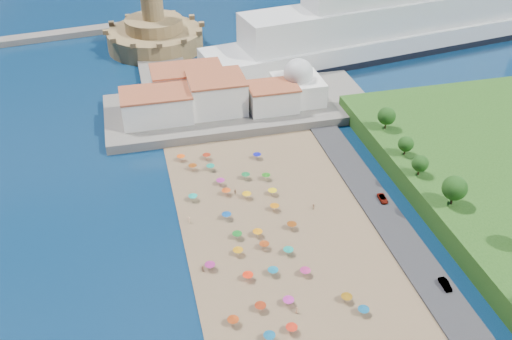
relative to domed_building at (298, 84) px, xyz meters
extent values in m
plane|color=#071938|center=(-30.00, -71.00, -8.97)|extent=(700.00, 700.00, 0.00)
cube|color=#59544C|center=(-20.00, 2.00, -7.47)|extent=(90.00, 36.00, 3.00)
cube|color=#59544C|center=(-42.00, 37.00, -7.77)|extent=(18.00, 70.00, 2.40)
cube|color=silver|center=(-48.00, -2.00, -1.47)|extent=(22.00, 14.00, 9.00)
cube|color=silver|center=(-28.00, 0.00, -0.47)|extent=(18.00, 16.00, 11.00)
cube|color=silver|center=(-10.00, -4.00, -1.97)|extent=(16.00, 12.00, 8.00)
cube|color=silver|center=(-36.00, 12.00, -0.97)|extent=(24.00, 14.00, 10.00)
cube|color=silver|center=(0.00, 0.00, -1.97)|extent=(16.00, 16.00, 8.00)
sphere|color=silver|center=(0.00, 0.00, 4.03)|extent=(10.00, 10.00, 10.00)
cylinder|color=silver|center=(0.00, 0.00, 7.83)|extent=(1.20, 1.20, 1.60)
cylinder|color=#99794C|center=(-42.00, 67.00, -4.97)|extent=(40.00, 40.00, 8.00)
cylinder|color=#99794C|center=(-42.00, 67.00, 1.53)|extent=(24.00, 24.00, 5.00)
cylinder|color=#99794C|center=(-42.00, 67.00, 11.03)|extent=(9.00, 9.00, 14.00)
cube|color=black|center=(50.91, 40.55, -7.70)|extent=(159.68, 48.67, 2.54)
cube|color=silver|center=(50.91, 40.55, -4.27)|extent=(158.63, 48.12, 9.42)
cube|color=silver|center=(50.91, 40.55, 6.72)|extent=(126.97, 38.91, 12.56)
cylinder|color=gray|center=(-36.06, -25.59, -7.72)|extent=(0.07, 0.07, 2.00)
cone|color=maroon|center=(-36.06, -25.59, -6.82)|extent=(2.50, 2.50, 0.60)
cylinder|color=gray|center=(-35.97, -54.96, -7.72)|extent=(0.07, 0.07, 2.00)
cone|color=#0B4798|center=(-35.97, -54.96, -6.82)|extent=(2.50, 2.50, 0.60)
cylinder|color=gray|center=(-40.99, -30.32, -7.72)|extent=(0.07, 0.07, 2.00)
cone|color=#893B0C|center=(-40.99, -30.32, -6.82)|extent=(2.50, 2.50, 0.60)
cylinder|color=gray|center=(-21.63, -40.13, -7.72)|extent=(0.07, 0.07, 2.00)
cone|color=#207615|center=(-21.63, -40.13, -6.82)|extent=(2.50, 2.50, 0.60)
cylinder|color=gray|center=(-35.19, -87.01, -7.72)|extent=(0.07, 0.07, 2.00)
cone|color=#98290D|center=(-35.19, -87.01, -6.82)|extent=(2.50, 2.50, 0.60)
cylinder|color=gray|center=(-43.62, -24.54, -7.72)|extent=(0.07, 0.07, 2.00)
cone|color=#F7500B|center=(-43.62, -24.54, -6.82)|extent=(2.50, 2.50, 0.60)
cylinder|color=gray|center=(-43.16, -45.06, -7.72)|extent=(0.07, 0.07, 2.00)
cone|color=#11A089|center=(-43.16, -45.06, -6.82)|extent=(2.50, 2.50, 0.60)
cylinder|color=gray|center=(-30.49, -94.16, -7.72)|extent=(0.07, 0.07, 2.00)
cone|color=red|center=(-30.49, -94.16, -6.82)|extent=(2.50, 2.50, 0.60)
cylinder|color=gray|center=(-34.97, -63.05, -7.72)|extent=(0.07, 0.07, 2.00)
cone|color=#136F1E|center=(-34.97, -63.05, -6.82)|extent=(2.50, 2.50, 0.60)
cylinder|color=gray|center=(-24.45, -71.59, -7.72)|extent=(0.07, 0.07, 2.00)
cone|color=#0F917B|center=(-24.45, -71.59, -6.82)|extent=(2.50, 2.50, 0.60)
cylinder|color=gray|center=(-29.47, -68.26, -7.72)|extent=(0.07, 0.07, 2.00)
cone|color=#9E370E|center=(-29.47, -68.26, -6.82)|extent=(2.50, 2.50, 0.60)
cylinder|color=gray|center=(-21.47, -28.94, -7.72)|extent=(0.07, 0.07, 2.00)
cone|color=#0C10A0|center=(-21.47, -28.94, -6.82)|extent=(2.50, 2.50, 0.60)
cylinder|color=gray|center=(-34.58, -39.58, -7.72)|extent=(0.07, 0.07, 2.00)
cone|color=#9E217D|center=(-34.58, -39.58, -6.82)|extent=(2.50, 2.50, 0.60)
cylinder|color=gray|center=(-43.33, -72.22, -7.72)|extent=(0.07, 0.07, 2.00)
cone|color=#99206B|center=(-43.33, -72.22, -6.82)|extent=(2.50, 2.50, 0.60)
cylinder|color=gray|center=(-35.99, -31.70, -7.72)|extent=(0.07, 0.07, 2.00)
cone|color=#0E8467|center=(-35.99, -31.70, -6.82)|extent=(2.50, 2.50, 0.60)
cylinder|color=gray|center=(-14.51, -93.19, -7.72)|extent=(0.07, 0.07, 2.00)
cone|color=#0D537E|center=(-14.51, -93.19, -6.82)|extent=(2.50, 2.50, 0.60)
cylinder|color=gray|center=(-23.10, -54.44, -7.72)|extent=(0.07, 0.07, 2.00)
cone|color=orange|center=(-23.10, -54.44, -6.82)|extent=(2.50, 2.50, 0.60)
cylinder|color=gray|center=(-36.04, -68.91, -7.72)|extent=(0.07, 0.07, 2.00)
cone|color=orange|center=(-36.04, -68.91, -6.82)|extent=(2.50, 2.50, 0.60)
cylinder|color=gray|center=(-41.57, -89.36, -7.72)|extent=(0.07, 0.07, 2.00)
cone|color=#A7360D|center=(-41.57, -89.36, -6.82)|extent=(2.50, 2.50, 0.60)
cylinder|color=gray|center=(-16.60, -88.98, -7.72)|extent=(0.07, 0.07, 2.00)
cone|color=#895B0C|center=(-16.60, -88.98, -6.82)|extent=(2.50, 2.50, 0.60)
cylinder|color=gray|center=(-35.66, -77.51, -7.72)|extent=(0.07, 0.07, 2.00)
cone|color=#FC280B|center=(-35.66, -77.51, -6.82)|extent=(2.50, 2.50, 0.60)
cylinder|color=gray|center=(-27.14, -38.45, -7.72)|extent=(0.07, 0.07, 2.00)
cone|color=#136D31|center=(-27.14, -38.45, -6.82)|extent=(2.50, 2.50, 0.60)
cylinder|color=gray|center=(-34.02, -44.66, -7.72)|extent=(0.07, 0.07, 2.00)
cone|color=#C94410|center=(-34.02, -44.66, -6.82)|extent=(2.50, 2.50, 0.60)
cylinder|color=gray|center=(-22.72, -79.23, -7.72)|extent=(0.07, 0.07, 2.00)
cone|color=#B22669|center=(-22.72, -79.23, -6.82)|extent=(2.50, 2.50, 0.60)
cylinder|color=gray|center=(-28.98, -86.86, -7.72)|extent=(0.07, 0.07, 2.00)
cone|color=#B62791|center=(-28.98, -86.86, -6.82)|extent=(2.50, 2.50, 0.60)
cylinder|color=gray|center=(-28.95, -47.51, -7.72)|extent=(0.07, 0.07, 2.00)
cone|color=#EDA50C|center=(-28.95, -47.51, -6.82)|extent=(2.50, 2.50, 0.60)
cylinder|color=gray|center=(-29.90, -63.44, -7.72)|extent=(0.07, 0.07, 2.00)
cone|color=orange|center=(-29.90, -63.44, -6.82)|extent=(2.50, 2.50, 0.60)
cylinder|color=gray|center=(-21.82, -47.69, -7.72)|extent=(0.07, 0.07, 2.00)
cone|color=yellow|center=(-21.82, -47.69, -6.82)|extent=(2.50, 2.50, 0.60)
cylinder|color=gray|center=(-35.38, -95.05, -7.72)|extent=(0.07, 0.07, 2.00)
cone|color=#0E5883|center=(-35.38, -95.05, -6.82)|extent=(2.50, 2.50, 0.60)
cylinder|color=gray|center=(-29.78, -77.34, -7.72)|extent=(0.07, 0.07, 2.00)
cone|color=#0F6E8F|center=(-29.78, -77.34, -6.82)|extent=(2.50, 2.50, 0.60)
cylinder|color=gray|center=(-20.92, -62.72, -7.72)|extent=(0.07, 0.07, 2.00)
cone|color=#7D370B|center=(-20.92, -62.72, -6.82)|extent=(2.50, 2.50, 0.60)
imported|color=tan|center=(-45.50, -54.01, -7.85)|extent=(0.69, 1.15, 1.75)
imported|color=tan|center=(-27.93, -89.47, -7.86)|extent=(0.99, 0.83, 1.72)
imported|color=tan|center=(-12.99, -56.33, -7.92)|extent=(0.74, 1.55, 1.60)
imported|color=tan|center=(-45.08, -72.33, -7.92)|extent=(0.92, 0.80, 1.61)
imported|color=tan|center=(-31.57, -44.90, -7.85)|extent=(1.06, 0.98, 1.76)
imported|color=gray|center=(6.00, -57.64, -7.67)|extent=(2.31, 4.51, 1.22)
imported|color=gray|center=(6.00, -90.41, -7.58)|extent=(1.56, 4.23, 1.38)
cylinder|color=#382314|center=(18.36, -69.55, -1.24)|extent=(0.50, 0.50, 3.47)
sphere|color=#14380F|center=(18.36, -69.55, 1.89)|extent=(6.25, 6.25, 6.25)
cylinder|color=#382314|center=(16.54, -55.62, -1.72)|extent=(0.50, 0.50, 2.52)
sphere|color=#14380F|center=(16.54, -55.62, 0.55)|extent=(4.53, 4.53, 4.53)
cylinder|color=#382314|center=(17.47, -45.37, -1.74)|extent=(0.50, 0.50, 2.47)
sphere|color=#14380F|center=(17.47, -45.37, 0.49)|extent=(4.45, 4.45, 4.45)
cylinder|color=#382314|center=(18.50, -30.25, -1.45)|extent=(0.50, 0.50, 3.05)
sphere|color=#14380F|center=(18.50, -30.25, 1.30)|extent=(5.50, 5.50, 5.50)
camera|label=1|loc=(-56.18, -168.06, 83.05)|focal=40.00mm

